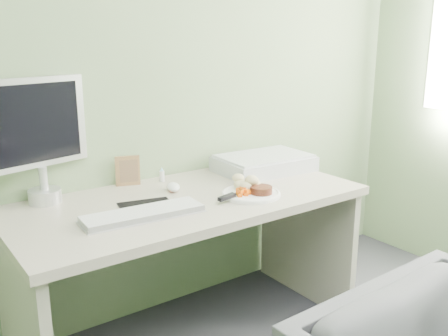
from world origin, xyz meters
TOP-DOWN VIEW (x-y plane):
  - wall_back at (0.00, 2.00)m, footprint 3.50×0.00m
  - desk at (0.00, 1.62)m, footprint 1.60×0.75m
  - plate at (0.24, 1.47)m, footprint 0.27×0.27m
  - steak at (0.27, 1.44)m, footprint 0.13×0.13m
  - potato_pile at (0.27, 1.52)m, footprint 0.15×0.12m
  - carrot_heap at (0.20, 1.47)m, footprint 0.07×0.06m
  - steak_knife at (0.13, 1.46)m, footprint 0.26×0.08m
  - mousepad at (-0.22, 1.61)m, footprint 0.26×0.24m
  - keyboard at (-0.29, 1.51)m, footprint 0.50×0.18m
  - computer_mouse at (-0.01, 1.74)m, footprint 0.10×0.12m
  - photo_frame at (-0.14, 1.95)m, footprint 0.12×0.05m
  - eyedrop_bottle at (0.02, 1.91)m, footprint 0.03×0.03m
  - scanner at (0.57, 1.77)m, footprint 0.51×0.36m
  - monitor at (-0.55, 1.94)m, footprint 0.45×0.17m

SIDE VIEW (x-z plane):
  - desk at x=0.00m, z-range 0.18..0.91m
  - mousepad at x=-0.22m, z-range 0.73..0.73m
  - plate at x=0.24m, z-range 0.73..0.74m
  - keyboard at x=-0.29m, z-range 0.74..0.76m
  - computer_mouse at x=-0.01m, z-range 0.73..0.77m
  - steak_knife at x=0.13m, z-range 0.75..0.77m
  - steak at x=0.27m, z-range 0.74..0.78m
  - eyedrop_bottle at x=0.02m, z-range 0.73..0.80m
  - carrot_heap at x=0.20m, z-range 0.74..0.79m
  - scanner at x=0.57m, z-range 0.73..0.81m
  - potato_pile at x=0.27m, z-range 0.74..0.81m
  - photo_frame at x=-0.14m, z-range 0.73..0.88m
  - monitor at x=-0.55m, z-range 0.76..1.31m
  - wall_back at x=0.00m, z-range -0.40..3.10m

